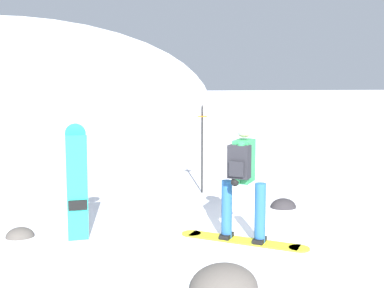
# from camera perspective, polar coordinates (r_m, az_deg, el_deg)

# --- Properties ---
(ground_plane) EXTENTS (300.00, 300.00, 0.00)m
(ground_plane) POSITION_cam_1_polar(r_m,az_deg,el_deg) (6.91, 7.32, -11.22)
(ground_plane) COLOR white
(ridge_peak_main) EXTENTS (36.36, 32.72, 15.84)m
(ridge_peak_main) POSITION_cam_1_polar(r_m,az_deg,el_deg) (46.20, -20.69, 4.00)
(ridge_peak_main) COLOR white
(ridge_peak_main) RESTS_ON ground
(snowboarder_main) EXTENTS (1.48, 1.27, 1.71)m
(snowboarder_main) POSITION_cam_1_polar(r_m,az_deg,el_deg) (6.53, 6.09, -3.93)
(snowboarder_main) COLOR yellow
(snowboarder_main) RESTS_ON ground
(spare_snowboard) EXTENTS (0.28, 0.28, 1.64)m
(spare_snowboard) POSITION_cam_1_polar(r_m,az_deg,el_deg) (6.70, -13.55, -4.55)
(spare_snowboard) COLOR #23B7A3
(spare_snowboard) RESTS_ON ground
(piste_marker_near) EXTENTS (0.20, 0.20, 1.80)m
(piste_marker_near) POSITION_cam_1_polar(r_m,az_deg,el_deg) (9.50, 1.21, 0.26)
(piste_marker_near) COLOR black
(piste_marker_near) RESTS_ON ground
(rock_dark) EXTENTS (0.47, 0.40, 0.33)m
(rock_dark) POSITION_cam_1_polar(r_m,az_deg,el_deg) (8.68, 10.83, -7.45)
(rock_dark) COLOR #282628
(rock_dark) RESTS_ON ground
(rock_mid) EXTENTS (0.40, 0.34, 0.28)m
(rock_mid) POSITION_cam_1_polar(r_m,az_deg,el_deg) (7.38, -19.82, -10.38)
(rock_mid) COLOR #4C4742
(rock_mid) RESTS_ON ground
(rock_small) EXTENTS (0.75, 0.64, 0.53)m
(rock_small) POSITION_cam_1_polar(r_m,az_deg,el_deg) (5.35, 3.80, -16.80)
(rock_small) COLOR #4C4742
(rock_small) RESTS_ON ground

